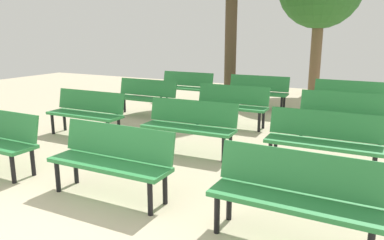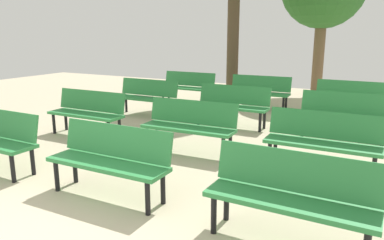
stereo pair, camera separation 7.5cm
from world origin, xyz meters
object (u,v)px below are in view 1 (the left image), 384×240
at_px(bench_r1_c1, 190,123).
at_px(bench_r2_c0, 145,95).
at_px(bench_r0_c1, 112,157).
at_px(bench_r2_c1, 231,103).
at_px(bench_r1_c0, 87,110).
at_px(bench_r2_c2, 342,112).
at_px(bench_r1_c2, 323,138).
at_px(bench_r3_c0, 186,85).
at_px(bench_r3_c1, 258,90).
at_px(bench_r0_c2, 294,192).
at_px(bench_r3_c2, 348,97).

relative_size(bench_r1_c1, bench_r2_c0, 1.01).
xyz_separation_m(bench_r0_c1, bench_r2_c1, (-0.02, 4.02, 0.00)).
relative_size(bench_r1_c0, bench_r2_c0, 1.00).
xyz_separation_m(bench_r1_c0, bench_r2_c2, (4.47, 2.12, 0.00)).
bearing_deg(bench_r1_c1, bench_r2_c1, 89.51).
bearing_deg(bench_r2_c2, bench_r1_c2, -92.91).
height_order(bench_r1_c2, bench_r2_c1, same).
bearing_deg(bench_r2_c0, bench_r3_c0, 88.54).
height_order(bench_r1_c0, bench_r1_c2, same).
relative_size(bench_r2_c1, bench_r2_c2, 1.00).
xyz_separation_m(bench_r1_c0, bench_r2_c1, (2.23, 2.03, 0.00)).
height_order(bench_r2_c1, bench_r2_c2, same).
bearing_deg(bench_r1_c0, bench_r2_c1, 41.53).
relative_size(bench_r1_c1, bench_r2_c1, 1.00).
bearing_deg(bench_r2_c1, bench_r1_c0, -139.11).
bearing_deg(bench_r1_c2, bench_r1_c0, -179.80).
xyz_separation_m(bench_r3_c0, bench_r3_c1, (2.13, 0.07, 0.00)).
bearing_deg(bench_r3_c0, bench_r0_c1, -69.92).
height_order(bench_r0_c2, bench_r1_c2, same).
relative_size(bench_r0_c2, bench_r2_c1, 1.00).
bearing_deg(bench_r0_c2, bench_r2_c2, 90.59).
xyz_separation_m(bench_r3_c0, bench_r3_c2, (4.37, 0.05, 0.00)).
xyz_separation_m(bench_r0_c2, bench_r1_c0, (-4.46, 1.99, 0.00)).
xyz_separation_m(bench_r1_c1, bench_r3_c2, (2.11, 4.09, 0.00)).
bearing_deg(bench_r0_c1, bench_r0_c2, -0.72).
distance_m(bench_r0_c1, bench_r3_c1, 6.09).
bearing_deg(bench_r3_c1, bench_r2_c1, -90.14).
bearing_deg(bench_r3_c1, bench_r3_c0, 179.97).
relative_size(bench_r0_c1, bench_r1_c0, 1.00).
bearing_deg(bench_r3_c0, bench_r2_c1, -42.46).
bearing_deg(bench_r0_c1, bench_r2_c0, 118.92).
height_order(bench_r0_c2, bench_r2_c1, same).
height_order(bench_r1_c0, bench_r1_c1, same).
distance_m(bench_r2_c1, bench_r2_c2, 2.24).
bearing_deg(bench_r1_c1, bench_r0_c1, -93.21).
relative_size(bench_r1_c0, bench_r3_c0, 1.00).
xyz_separation_m(bench_r0_c1, bench_r1_c2, (2.17, 2.07, 0.00)).
distance_m(bench_r0_c1, bench_r1_c1, 1.98).
height_order(bench_r0_c2, bench_r2_c2, same).
xyz_separation_m(bench_r2_c2, bench_r3_c2, (-0.07, 1.96, 0.00)).
distance_m(bench_r2_c0, bench_r3_c0, 2.00).
xyz_separation_m(bench_r1_c1, bench_r3_c1, (-0.13, 4.11, 0.00)).
bearing_deg(bench_r1_c0, bench_r0_c2, -24.86).
xyz_separation_m(bench_r1_c2, bench_r3_c1, (-2.26, 4.02, 0.00)).
bearing_deg(bench_r3_c1, bench_r1_c1, -90.26).
bearing_deg(bench_r1_c1, bench_r1_c2, 0.45).
height_order(bench_r1_c0, bench_r2_c1, same).
relative_size(bench_r1_c1, bench_r1_c2, 1.01).
distance_m(bench_r2_c2, bench_r3_c1, 3.04).
relative_size(bench_r2_c0, bench_r3_c2, 1.00).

